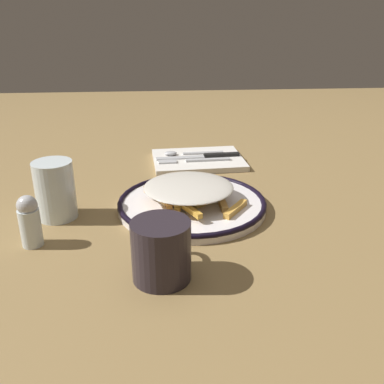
{
  "coord_description": "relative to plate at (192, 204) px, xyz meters",
  "views": [
    {
      "loc": [
        -0.74,
        0.06,
        0.35
      ],
      "look_at": [
        0.0,
        0.0,
        0.03
      ],
      "focal_mm": 39.89,
      "sensor_mm": 36.0,
      "label": 1
    }
  ],
  "objects": [
    {
      "name": "salt_shaker",
      "position": [
        -0.12,
        0.27,
        0.03
      ],
      "size": [
        0.03,
        0.03,
        0.09
      ],
      "color": "silver",
      "rests_on": "ground_plane"
    },
    {
      "name": "coffee_mug",
      "position": [
        -0.22,
        0.06,
        0.03
      ],
      "size": [
        0.11,
        0.08,
        0.09
      ],
      "color": "#29222A",
      "rests_on": "ground_plane"
    },
    {
      "name": "knife",
      "position": [
        0.27,
        -0.06,
        0.01
      ],
      "size": [
        0.03,
        0.21,
        0.01
      ],
      "color": "black",
      "rests_on": "napkin"
    },
    {
      "name": "water_glass",
      "position": [
        -0.02,
        0.25,
        0.04
      ],
      "size": [
        0.07,
        0.07,
        0.11
      ],
      "primitive_type": "cylinder",
      "color": "silver",
      "rests_on": "ground_plane"
    },
    {
      "name": "ground_plane",
      "position": [
        0.0,
        0.0,
        -0.01
      ],
      "size": [
        2.6,
        2.6,
        0.0
      ],
      "primitive_type": "plane",
      "color": "olive"
    },
    {
      "name": "napkin",
      "position": [
        0.27,
        -0.04,
        -0.0
      ],
      "size": [
        0.18,
        0.23,
        0.01
      ],
      "primitive_type": "cube",
      "rotation": [
        0.0,
        0.0,
        0.06
      ],
      "color": "silver",
      "rests_on": "ground_plane"
    },
    {
      "name": "spoon",
      "position": [
        0.29,
        -0.0,
        0.01
      ],
      "size": [
        0.02,
        0.15,
        0.01
      ],
      "color": "silver",
      "rests_on": "napkin"
    },
    {
      "name": "plate",
      "position": [
        0.0,
        0.0,
        0.0
      ],
      "size": [
        0.28,
        0.28,
        0.02
      ],
      "color": "white",
      "rests_on": "ground_plane"
    },
    {
      "name": "fries_heap",
      "position": [
        -0.0,
        0.0,
        0.03
      ],
      "size": [
        0.19,
        0.2,
        0.04
      ],
      "color": "#EEC45B",
      "rests_on": "plate"
    },
    {
      "name": "fork",
      "position": [
        0.24,
        -0.02,
        0.01
      ],
      "size": [
        0.03,
        0.18,
        0.0
      ],
      "color": "silver",
      "rests_on": "napkin"
    }
  ]
}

